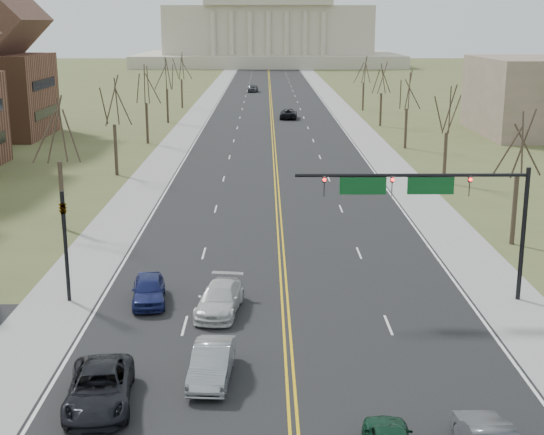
{
  "coord_description": "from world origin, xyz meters",
  "views": [
    {
      "loc": [
        -1.01,
        -24.57,
        14.38
      ],
      "look_at": [
        -0.63,
        19.61,
        3.0
      ],
      "focal_mm": 50.0,
      "sensor_mm": 36.0,
      "label": 1
    }
  ],
  "objects_px": {
    "car_sb_inner_second": "(220,299)",
    "car_far_sb": "(253,88)",
    "car_sb_outer_second": "(149,290)",
    "car_sb_inner_lead": "(212,363)",
    "car_far_nb": "(288,114)",
    "car_sb_outer_lead": "(99,388)",
    "signal_left": "(65,234)",
    "signal_mast": "(429,195)"
  },
  "relations": [
    {
      "from": "signal_left",
      "to": "car_far_nb",
      "type": "relative_size",
      "value": 1.09
    },
    {
      "from": "car_sb_inner_lead",
      "to": "car_far_nb",
      "type": "bearing_deg",
      "value": 89.88
    },
    {
      "from": "signal_mast",
      "to": "car_sb_outer_lead",
      "type": "xyz_separation_m",
      "value": [
        -14.89,
        -11.44,
        -5.02
      ]
    },
    {
      "from": "car_sb_outer_second",
      "to": "car_far_nb",
      "type": "height_order",
      "value": "car_far_nb"
    },
    {
      "from": "car_sb_outer_lead",
      "to": "car_sb_outer_second",
      "type": "distance_m",
      "value": 11.12
    },
    {
      "from": "signal_left",
      "to": "car_far_nb",
      "type": "distance_m",
      "value": 80.56
    },
    {
      "from": "car_sb_inner_lead",
      "to": "car_far_nb",
      "type": "distance_m",
      "value": 88.71
    },
    {
      "from": "signal_left",
      "to": "car_sb_inner_lead",
      "type": "relative_size",
      "value": 1.35
    },
    {
      "from": "signal_mast",
      "to": "car_sb_outer_second",
      "type": "distance_m",
      "value": 15.49
    },
    {
      "from": "car_sb_outer_lead",
      "to": "car_sb_outer_second",
      "type": "relative_size",
      "value": 1.24
    },
    {
      "from": "car_sb_outer_lead",
      "to": "signal_left",
      "type": "bearing_deg",
      "value": 103.07
    },
    {
      "from": "car_far_nb",
      "to": "car_far_sb",
      "type": "relative_size",
      "value": 1.14
    },
    {
      "from": "signal_mast",
      "to": "car_far_sb",
      "type": "distance_m",
      "value": 126.43
    },
    {
      "from": "signal_mast",
      "to": "signal_left",
      "type": "xyz_separation_m",
      "value": [
        -18.95,
        0.0,
        -2.05
      ]
    },
    {
      "from": "car_sb_inner_second",
      "to": "car_sb_outer_second",
      "type": "height_order",
      "value": "car_sb_outer_second"
    },
    {
      "from": "car_far_sb",
      "to": "car_sb_inner_lead",
      "type": "bearing_deg",
      "value": -84.0
    },
    {
      "from": "car_sb_inner_lead",
      "to": "car_sb_outer_lead",
      "type": "distance_m",
      "value": 4.72
    },
    {
      "from": "car_sb_inner_second",
      "to": "car_far_sb",
      "type": "relative_size",
      "value": 1.02
    },
    {
      "from": "car_sb_inner_lead",
      "to": "car_far_nb",
      "type": "xyz_separation_m",
      "value": [
        5.8,
        88.52,
        0.03
      ]
    },
    {
      "from": "car_sb_outer_second",
      "to": "car_sb_inner_lead",
      "type": "bearing_deg",
      "value": -73.51
    },
    {
      "from": "signal_mast",
      "to": "car_far_sb",
      "type": "xyz_separation_m",
      "value": [
        -11.13,
        125.84,
        -4.93
      ]
    },
    {
      "from": "car_sb_outer_second",
      "to": "car_far_sb",
      "type": "distance_m",
      "value": 126.21
    },
    {
      "from": "car_sb_outer_lead",
      "to": "car_far_sb",
      "type": "distance_m",
      "value": 137.33
    },
    {
      "from": "car_sb_inner_lead",
      "to": "car_far_sb",
      "type": "relative_size",
      "value": 0.92
    },
    {
      "from": "signal_left",
      "to": "signal_mast",
      "type": "bearing_deg",
      "value": -0.0
    },
    {
      "from": "car_sb_outer_second",
      "to": "car_far_nb",
      "type": "relative_size",
      "value": 0.77
    },
    {
      "from": "signal_left",
      "to": "car_far_sb",
      "type": "bearing_deg",
      "value": 86.45
    },
    {
      "from": "car_sb_inner_second",
      "to": "car_far_nb",
      "type": "xyz_separation_m",
      "value": [
        5.91,
        80.97,
        0.05
      ]
    },
    {
      "from": "car_sb_outer_second",
      "to": "signal_mast",
      "type": "bearing_deg",
      "value": -6.09
    },
    {
      "from": "signal_mast",
      "to": "car_sb_outer_second",
      "type": "bearing_deg",
      "value": -178.75
    },
    {
      "from": "car_far_nb",
      "to": "signal_left",
      "type": "bearing_deg",
      "value": 83.55
    },
    {
      "from": "signal_left",
      "to": "car_sb_outer_lead",
      "type": "distance_m",
      "value": 12.5
    },
    {
      "from": "signal_mast",
      "to": "signal_left",
      "type": "relative_size",
      "value": 2.02
    },
    {
      "from": "car_far_sb",
      "to": "car_sb_outer_lead",
      "type": "bearing_deg",
      "value": -85.75
    },
    {
      "from": "car_sb_inner_lead",
      "to": "car_far_sb",
      "type": "distance_m",
      "value": 135.09
    },
    {
      "from": "car_sb_inner_lead",
      "to": "car_far_nb",
      "type": "relative_size",
      "value": 0.81
    },
    {
      "from": "car_sb_outer_second",
      "to": "car_far_nb",
      "type": "distance_m",
      "value": 80.19
    },
    {
      "from": "signal_mast",
      "to": "car_sb_outer_second",
      "type": "height_order",
      "value": "signal_mast"
    },
    {
      "from": "car_sb_inner_second",
      "to": "car_sb_outer_lead",
      "type": "bearing_deg",
      "value": -105.34
    },
    {
      "from": "signal_mast",
      "to": "car_sb_inner_lead",
      "type": "xyz_separation_m",
      "value": [
        -10.7,
        -9.25,
        -5.02
      ]
    },
    {
      "from": "car_sb_outer_lead",
      "to": "car_sb_outer_second",
      "type": "xyz_separation_m",
      "value": [
        0.24,
        11.12,
        -0.01
      ]
    },
    {
      "from": "signal_mast",
      "to": "car_sb_inner_lead",
      "type": "distance_m",
      "value": 15.01
    }
  ]
}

